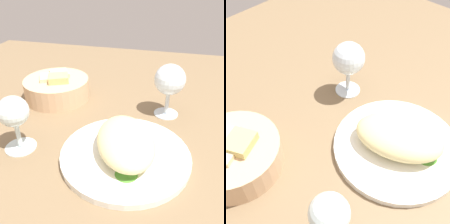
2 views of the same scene
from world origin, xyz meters
TOP-DOWN VIEW (x-y plane):
  - ground_plane at (0.00, 0.00)cm, footprint 140.00×140.00cm
  - plate at (-4.16, -5.84)cm, footprint 26.50×26.50cm
  - omelette at (-4.16, -5.84)cm, footprint 20.77×17.02cm
  - lettuce_garnish at (-10.33, -7.33)cm, footprint 4.26×4.26cm
  - bread_basket at (17.39, 18.93)cm, footprint 18.47×18.47cm
  - wine_glass_near at (15.56, -12.76)cm, footprint 7.72×7.72cm
  - wine_glass_far at (-6.48, 16.79)cm, footprint 6.67×6.67cm

SIDE VIEW (x-z plane):
  - ground_plane at x=0.00cm, z-range -2.00..0.00cm
  - plate at x=-4.16cm, z-range 0.00..1.40cm
  - lettuce_garnish at x=-10.33cm, z-range 1.40..2.74cm
  - bread_basket at x=17.39cm, z-range -0.63..7.14cm
  - omelette at x=-4.16cm, z-range 1.40..6.87cm
  - wine_glass_far at x=-6.48cm, z-range 2.06..14.41cm
  - wine_glass_near at x=15.56cm, z-range 2.50..16.28cm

